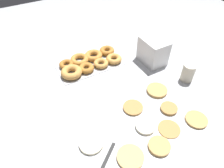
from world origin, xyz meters
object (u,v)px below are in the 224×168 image
at_px(pancake_5, 133,108).
at_px(pancake_6, 145,126).
at_px(pancake_2, 157,91).
at_px(paper_cup, 188,73).
at_px(pancake_4, 91,143).
at_px(pancake_8, 159,147).
at_px(pancake_1, 169,108).
at_px(container_stack, 153,51).
at_px(donut_tray, 89,62).
at_px(pancake_3, 130,157).
at_px(pancake_7, 196,120).
at_px(pancake_0, 169,129).

height_order(pancake_5, pancake_6, pancake_6).
distance_m(pancake_2, paper_cup, 0.20).
distance_m(pancake_4, pancake_8, 0.27).
height_order(pancake_1, pancake_6, same).
relative_size(pancake_1, paper_cup, 0.80).
distance_m(pancake_6, container_stack, 0.49).
bearing_deg(pancake_6, pancake_2, -141.65).
height_order(pancake_2, donut_tray, donut_tray).
height_order(pancake_3, container_stack, container_stack).
bearing_deg(pancake_3, pancake_7, -179.58).
relative_size(pancake_5, pancake_7, 0.96).
height_order(pancake_5, donut_tray, donut_tray).
distance_m(donut_tray, container_stack, 0.38).
bearing_deg(pancake_8, paper_cup, -147.70).
relative_size(pancake_3, pancake_5, 1.12).
distance_m(container_stack, paper_cup, 0.24).
bearing_deg(pancake_4, pancake_3, 129.91).
relative_size(pancake_2, pancake_4, 1.04).
relative_size(pancake_0, pancake_7, 0.98).
bearing_deg(pancake_0, pancake_2, -115.76).
height_order(pancake_0, pancake_4, pancake_4).
height_order(container_stack, paper_cup, container_stack).
bearing_deg(container_stack, pancake_2, 59.28).
distance_m(pancake_0, pancake_3, 0.22).
relative_size(pancake_1, pancake_2, 0.76).
bearing_deg(pancake_8, pancake_7, -174.72).
bearing_deg(paper_cup, pancake_0, 34.37).
relative_size(pancake_0, paper_cup, 0.97).
bearing_deg(pancake_0, pancake_5, -67.53).
bearing_deg(pancake_8, donut_tray, -88.47).
distance_m(pancake_5, paper_cup, 0.37).
bearing_deg(pancake_2, paper_cup, 179.35).
bearing_deg(pancake_0, pancake_6, -34.75).
xyz_separation_m(pancake_5, donut_tray, (0.04, -0.41, 0.01)).
bearing_deg(pancake_0, paper_cup, -145.63).
bearing_deg(pancake_0, pancake_3, 6.86).
bearing_deg(pancake_7, pancake_5, -43.36).
xyz_separation_m(pancake_0, donut_tray, (0.11, -0.58, 0.01)).
xyz_separation_m(pancake_6, container_stack, (-0.32, -0.37, 0.07)).
distance_m(pancake_1, pancake_8, 0.21).
bearing_deg(pancake_8, pancake_2, -127.91).
bearing_deg(container_stack, paper_cup, 105.69).
bearing_deg(pancake_4, pancake_1, 177.77).
xyz_separation_m(pancake_4, donut_tray, (-0.21, -0.48, 0.01)).
distance_m(pancake_2, donut_tray, 0.43).
relative_size(pancake_0, pancake_3, 0.91).
relative_size(pancake_0, pancake_6, 1.12).
relative_size(pancake_1, pancake_7, 0.81).
height_order(pancake_3, pancake_5, pancake_3).
bearing_deg(pancake_6, pancake_4, -9.95).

